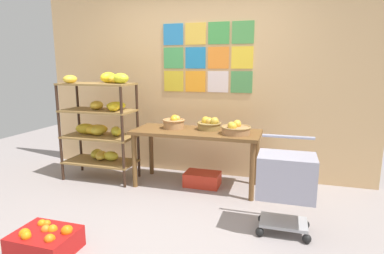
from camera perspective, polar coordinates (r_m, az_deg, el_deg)
The scene contains 10 objects.
ground at distance 3.27m, azimuth -6.70°, elevation -16.94°, with size 9.19×9.19×0.00m, color gray.
back_wall_with_art at distance 4.42m, azimuth 1.36°, elevation 8.91°, with size 4.68×0.07×2.72m.
banana_shelf_unit at distance 4.39m, azimuth -16.06°, elevation 1.21°, with size 0.97×0.47×1.44m.
display_table at distance 3.98m, azimuth 0.73°, elevation -1.93°, with size 1.59×0.64×0.73m.
fruit_basket_centre at distance 4.02m, azimuth 3.18°, elevation 0.55°, with size 0.31×0.31×0.16m.
fruit_basket_back_left at distance 3.78m, azimuth 7.87°, elevation -0.34°, with size 0.35×0.35×0.16m.
fruit_basket_back_right at distance 4.10m, azimuth -3.28°, elevation 0.83°, with size 0.29×0.29×0.17m.
produce_crate_under_table at distance 4.13m, azimuth 1.88°, elevation -9.37°, with size 0.45×0.29×0.18m, color red.
orange_crate_foreground at distance 3.03m, azimuth -24.93°, elevation -18.13°, with size 0.50×0.39×0.24m.
shopping_cart at distance 3.01m, azimuth 16.60°, elevation -9.03°, with size 0.50×0.41×0.88m.
Camera 1 is at (1.17, -2.64, 1.53)m, focal length 29.54 mm.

